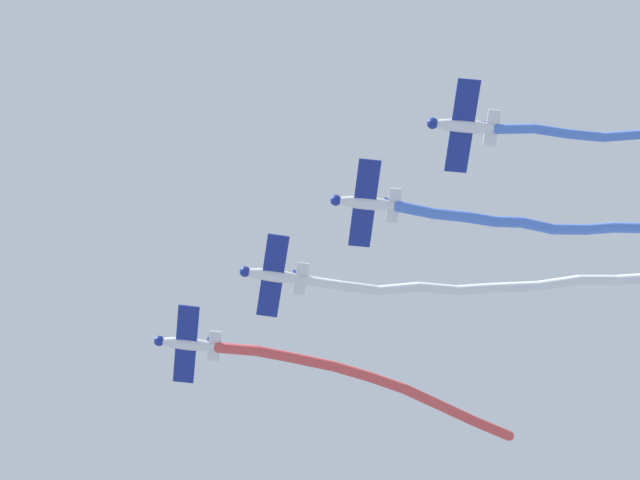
{
  "coord_description": "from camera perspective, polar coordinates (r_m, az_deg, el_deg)",
  "views": [
    {
      "loc": [
        -32.65,
        -31.59,
        5.23
      ],
      "look_at": [
        -6.07,
        -10.11,
        76.93
      ],
      "focal_mm": 57.01,
      "sensor_mm": 36.0,
      "label": 1
    }
  ],
  "objects": [
    {
      "name": "airplane_left_wing",
      "position": [
        80.78,
        -2.64,
        -2.0
      ],
      "size": [
        6.17,
        6.55,
        1.85
      ],
      "rotation": [
        0.0,
        0.0,
        2.4
      ],
      "color": "silver"
    },
    {
      "name": "airplane_lead",
      "position": [
        84.22,
        -7.48,
        -5.8
      ],
      "size": [
        6.29,
        6.44,
        1.85
      ],
      "rotation": [
        0.0,
        0.0,
        2.37
      ],
      "color": "silver"
    },
    {
      "name": "airplane_right_wing",
      "position": [
        78.35,
        2.54,
        2.09
      ],
      "size": [
        6.38,
        6.35,
        1.85
      ],
      "rotation": [
        0.0,
        0.0,
        2.35
      ],
      "color": "silver"
    },
    {
      "name": "airplane_slot",
      "position": [
        77.01,
        8.01,
        6.37
      ],
      "size": [
        6.43,
        6.3,
        1.85
      ],
      "rotation": [
        0.0,
        0.0,
        2.34
      ],
      "color": "silver"
    },
    {
      "name": "smoke_trail_left_wing",
      "position": [
        81.83,
        9.06,
        -2.5
      ],
      "size": [
        18.07,
        22.99,
        1.25
      ],
      "color": "white"
    },
    {
      "name": "smoke_trail_lead",
      "position": [
        86.23,
        2.85,
        -8.06
      ],
      "size": [
        23.63,
        14.2,
        1.63
      ],
      "color": "#DB4C4C"
    },
    {
      "name": "smoke_trail_right_wing",
      "position": [
        82.67,
        13.19,
        0.91
      ],
      "size": [
        19.63,
        18.71,
        3.75
      ],
      "color": "#4C75DB"
    }
  ]
}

